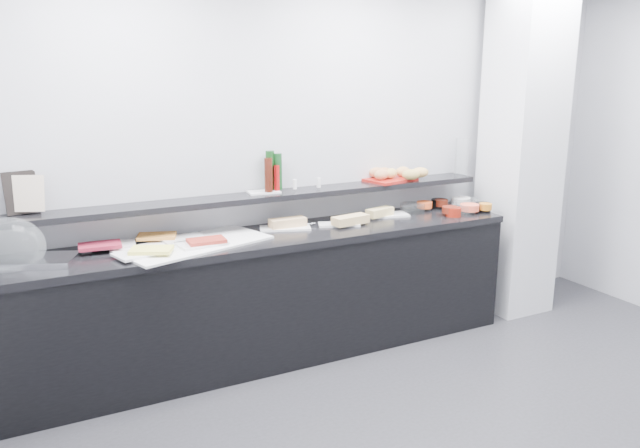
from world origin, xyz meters
name	(u,v)px	position (x,y,z in m)	size (l,w,h in m)	color
back_wall	(340,157)	(0.00, 2.00, 1.35)	(5.00, 0.02, 2.70)	#AFB0B6
column	(521,151)	(1.50, 1.65, 1.35)	(0.50, 0.50, 2.70)	silver
buffet_cabinet	(272,299)	(-0.70, 1.70, 0.42)	(3.60, 0.60, 0.85)	black
counter_top	(271,238)	(-0.70, 1.70, 0.88)	(3.62, 0.62, 0.05)	black
wall_shelf	(261,197)	(-0.70, 1.88, 1.13)	(3.60, 0.25, 0.04)	black
cloche_base	(41,261)	(-2.15, 1.69, 0.92)	(0.39, 0.26, 0.04)	silver
cloche_dome	(7,247)	(-2.32, 1.69, 1.03)	(0.42, 0.28, 0.34)	white
linen_runner	(195,244)	(-1.24, 1.67, 0.91)	(0.95, 0.45, 0.01)	white
platter_meat_a	(114,245)	(-1.72, 1.84, 0.92)	(0.27, 0.18, 0.01)	silver
food_meat_a	(100,245)	(-1.81, 1.79, 0.94)	(0.25, 0.16, 0.02)	maroon
platter_salmon	(184,238)	(-1.29, 1.78, 0.92)	(0.28, 0.19, 0.01)	silver
food_salmon	(157,236)	(-1.44, 1.86, 0.94)	(0.24, 0.16, 0.02)	orange
platter_cheese	(140,253)	(-1.61, 1.57, 0.92)	(0.29, 0.19, 0.01)	white
food_cheese	(151,250)	(-1.55, 1.55, 0.94)	(0.25, 0.16, 0.02)	#F7F060
platter_meat_b	(202,243)	(-1.21, 1.61, 0.92)	(0.30, 0.20, 0.01)	white
food_meat_b	(206,241)	(-1.19, 1.60, 0.94)	(0.23, 0.15, 0.02)	maroon
sandwich_plate_left	(285,228)	(-0.56, 1.78, 0.91)	(0.36, 0.15, 0.01)	white
sandwich_food_left	(288,222)	(-0.53, 1.79, 0.94)	(0.26, 0.10, 0.06)	tan
tongs_left	(305,224)	(-0.40, 1.78, 0.92)	(0.01, 0.01, 0.16)	silver
sandwich_plate_mid	(339,224)	(-0.16, 1.71, 0.91)	(0.30, 0.13, 0.01)	white
sandwich_food_mid	(350,220)	(-0.10, 1.65, 0.94)	(0.27, 0.11, 0.06)	tan
tongs_mid	(355,223)	(-0.06, 1.65, 0.92)	(0.01, 0.01, 0.16)	silver
sandwich_plate_right	(383,215)	(0.28, 1.81, 0.91)	(0.39, 0.17, 0.01)	white
sandwich_food_right	(380,212)	(0.22, 1.77, 0.94)	(0.23, 0.09, 0.06)	#DCC073
tongs_right	(382,216)	(0.22, 1.74, 0.92)	(0.01, 0.01, 0.16)	silver
bowl_glass_fruit	(412,208)	(0.55, 1.80, 0.94)	(0.19, 0.19, 0.07)	silver
fill_glass_fruit	(424,205)	(0.68, 1.82, 0.95)	(0.12, 0.12, 0.05)	#F75921
bowl_black_jam	(439,203)	(0.85, 1.85, 0.94)	(0.13, 0.13, 0.07)	black
fill_black_jam	(441,203)	(0.84, 1.82, 0.95)	(0.11, 0.11, 0.05)	#4E170B
bowl_glass_cream	(465,203)	(1.05, 1.78, 0.94)	(0.20, 0.20, 0.07)	white
fill_glass_cream	(461,200)	(1.04, 1.82, 0.95)	(0.16, 0.16, 0.05)	white
bowl_red_jam	(453,212)	(0.76, 1.55, 0.94)	(0.11, 0.11, 0.07)	maroon
fill_red_jam	(450,210)	(0.74, 1.58, 0.95)	(0.12, 0.12, 0.05)	#621A0E
bowl_glass_salmon	(463,209)	(0.90, 1.61, 0.94)	(0.18, 0.18, 0.07)	white
fill_glass_salmon	(470,207)	(0.93, 1.58, 0.95)	(0.15, 0.15, 0.05)	#FF5E3E
bowl_black_fruit	(483,207)	(1.07, 1.58, 0.94)	(0.12, 0.12, 0.07)	black
fill_black_fruit	(485,207)	(1.06, 1.55, 0.95)	(0.10, 0.10, 0.05)	orange
framed_print	(21,193)	(-2.21, 1.97, 1.28)	(0.19, 0.02, 0.26)	black
print_art	(27,193)	(-2.18, 1.92, 1.28)	(0.20, 0.00, 0.22)	#D0B196
condiment_tray	(264,192)	(-0.66, 1.91, 1.16)	(0.22, 0.14, 0.01)	white
bottle_green_a	(278,171)	(-0.55, 1.92, 1.29)	(0.06, 0.06, 0.26)	#103A17
bottle_brown	(268,175)	(-0.64, 1.87, 1.28)	(0.06, 0.06, 0.24)	#3B140A
bottle_green_b	(270,170)	(-0.60, 1.94, 1.30)	(0.06, 0.06, 0.28)	#0F3913
bottle_hot	(277,178)	(-0.57, 1.89, 1.25)	(0.04, 0.04, 0.18)	#9D0B0B
shaker_salt	(295,184)	(-0.44, 1.88, 1.20)	(0.03, 0.03, 0.07)	white
shaker_pepper	(319,183)	(-0.25, 1.86, 1.20)	(0.03, 0.03, 0.07)	white
bread_tray	(390,180)	(0.40, 1.90, 1.16)	(0.37, 0.26, 0.02)	#9D1710
bread_roll_nw	(377,173)	(0.32, 1.98, 1.21)	(0.12, 0.08, 0.08)	#B67545
bread_roll_n	(384,172)	(0.37, 1.95, 1.21)	(0.12, 0.08, 0.08)	#B87446
bread_roll_ne	(403,172)	(0.53, 1.92, 1.21)	(0.12, 0.08, 0.08)	tan
bread_roll_s	(411,175)	(0.50, 1.78, 1.21)	(0.14, 0.09, 0.08)	#AF9142
bread_roll_se	(420,173)	(0.62, 1.82, 1.21)	(0.15, 0.09, 0.08)	tan
bread_roll_midw	(382,175)	(0.30, 1.87, 1.21)	(0.12, 0.08, 0.08)	#BE7D48
bread_roll_mide	(391,173)	(0.40, 1.89, 1.21)	(0.12, 0.08, 0.08)	tan
carafe	(461,156)	(1.08, 1.89, 1.30)	(0.11, 0.11, 0.30)	silver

